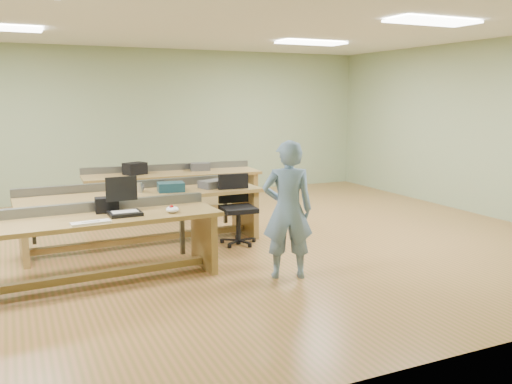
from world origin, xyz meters
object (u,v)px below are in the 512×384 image
(workbench_front, at_px, (89,235))
(task_chair, at_px, (237,219))
(camera_bag, at_px, (107,205))
(person, at_px, (288,210))
(laptop_base, at_px, (125,214))
(mug, at_px, (140,188))
(drinks_can, at_px, (140,188))
(workbench_back, at_px, (173,183))
(parts_bin_teal, at_px, (171,187))
(workbench_mid, at_px, (143,205))
(parts_bin_grey, at_px, (213,184))

(workbench_front, relative_size, task_chair, 2.99)
(camera_bag, bearing_deg, person, -21.47)
(laptop_base, bearing_deg, mug, 70.13)
(workbench_front, relative_size, camera_bag, 11.39)
(laptop_base, height_order, task_chair, task_chair)
(task_chair, height_order, drinks_can, task_chair)
(workbench_back, relative_size, parts_bin_teal, 8.59)
(workbench_back, bearing_deg, camera_bag, -116.06)
(workbench_front, relative_size, workbench_back, 0.95)
(camera_bag, distance_m, task_chair, 2.07)
(workbench_front, relative_size, mug, 24.09)
(workbench_front, height_order, workbench_mid, same)
(person, bearing_deg, parts_bin_teal, -46.70)
(workbench_mid, distance_m, laptop_base, 1.49)
(workbench_back, xyz_separation_m, task_chair, (0.31, -2.16, -0.21))
(workbench_front, distance_m, workbench_mid, 1.60)
(laptop_base, bearing_deg, person, -21.79)
(drinks_can, bearing_deg, workbench_mid, 14.56)
(parts_bin_grey, bearing_deg, laptop_base, -138.78)
(laptop_base, relative_size, camera_bag, 1.38)
(laptop_base, xyz_separation_m, mug, (0.49, 1.43, 0.03))
(laptop_base, distance_m, camera_bag, 0.29)
(parts_bin_teal, height_order, drinks_can, drinks_can)
(mug, bearing_deg, person, -60.07)
(task_chair, xyz_separation_m, parts_bin_teal, (-0.85, 0.34, 0.46))
(workbench_front, height_order, workbench_back, same)
(workbench_front, relative_size, person, 1.84)
(person, relative_size, parts_bin_teal, 4.44)
(camera_bag, distance_m, drinks_can, 1.29)
(parts_bin_teal, distance_m, drinks_can, 0.42)
(workbench_front, height_order, parts_bin_teal, parts_bin_teal)
(person, relative_size, parts_bin_grey, 4.06)
(parts_bin_teal, bearing_deg, camera_bag, -134.94)
(mug, xyz_separation_m, drinks_can, (-0.02, -0.06, 0.02))
(parts_bin_grey, bearing_deg, workbench_front, -146.20)
(workbench_front, bearing_deg, parts_bin_teal, 40.94)
(workbench_back, bearing_deg, parts_bin_teal, -103.71)
(workbench_back, distance_m, parts_bin_grey, 1.78)
(person, bearing_deg, camera_bag, -4.97)
(workbench_mid, bearing_deg, task_chair, -21.66)
(workbench_mid, bearing_deg, laptop_base, -111.95)
(task_chair, height_order, parts_bin_grey, task_chair)
(drinks_can, bearing_deg, mug, 71.90)
(person, distance_m, parts_bin_grey, 1.99)
(workbench_back, bearing_deg, parts_bin_grey, -83.85)
(camera_bag, relative_size, drinks_can, 1.89)
(workbench_mid, bearing_deg, drinks_can, -167.28)
(laptop_base, height_order, parts_bin_teal, parts_bin_teal)
(drinks_can, bearing_deg, workbench_front, -123.11)
(workbench_front, bearing_deg, workbench_back, 56.30)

